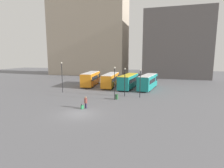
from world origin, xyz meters
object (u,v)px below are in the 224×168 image
bus_2 (129,81)px  lamp_post_1 (62,75)px  lamp_post_0 (125,80)px  lamp_post_2 (115,81)px  bus_1 (111,79)px  traveler (86,101)px  suitcase (82,107)px  trash_bin (117,97)px  bus_0 (91,78)px  lamp_post_3 (140,81)px  bus_3 (148,81)px

bus_2 → lamp_post_1: 14.89m
lamp_post_0 → lamp_post_2: size_ratio=0.93×
bus_2 → lamp_post_2: (-0.23, -11.76, 1.58)m
bus_1 → bus_2: bearing=-108.4°
traveler → lamp_post_2: lamp_post_2 is taller
suitcase → lamp_post_1: lamp_post_1 is taller
bus_1 → suitcase: bearing=179.7°
bus_2 → lamp_post_0: (0.83, -8.48, 1.38)m
suitcase → lamp_post_2: bearing=-6.0°
trash_bin → bus_2: bearing=90.1°
bus_0 → bus_2: (9.86, -1.22, -0.10)m
suitcase → lamp_post_2: size_ratio=0.13×
lamp_post_1 → lamp_post_2: 12.21m
lamp_post_3 → trash_bin: lamp_post_3 is taller
traveler → lamp_post_1: (-9.17, 9.06, 2.56)m
bus_1 → lamp_post_0: lamp_post_0 is taller
bus_3 → traveler: 19.19m
lamp_post_0 → lamp_post_3: lamp_post_0 is taller
bus_3 → trash_bin: bearing=167.5°
bus_1 → bus_3: 9.09m
bus_0 → bus_2: bearing=-105.0°
lamp_post_1 → trash_bin: lamp_post_1 is taller
bus_3 → lamp_post_2: lamp_post_2 is taller
lamp_post_0 → bus_2: bearing=95.6°
lamp_post_0 → lamp_post_2: (-1.06, -3.27, 0.20)m
bus_2 → suitcase: size_ratio=13.59×
bus_2 → lamp_post_0: 8.63m
bus_0 → suitcase: bus_0 is taller
bus_1 → suitcase: 19.25m
lamp_post_2 → suitcase: bearing=-115.8°
bus_2 → traveler: (-2.85, -17.65, -0.69)m
bus_0 → bus_1: bus_0 is taller
suitcase → traveler: bearing=-28.9°
lamp_post_3 → bus_2: bearing=112.5°
lamp_post_2 → trash_bin: (0.24, 0.51, -2.85)m
lamp_post_1 → lamp_post_3: size_ratio=1.22×
bus_0 → trash_bin: (9.87, -12.47, -1.37)m
trash_bin → lamp_post_0: bearing=73.6°
bus_3 → trash_bin: size_ratio=11.74×
bus_3 → bus_2: bearing=99.9°
bus_0 → suitcase: 20.38m
lamp_post_2 → bus_1: bearing=108.7°
suitcase → trash_bin: size_ratio=0.87×
suitcase → bus_1: bearing=23.8°
bus_3 → suitcase: bus_3 is taller
bus_1 → lamp_post_0: bearing=-155.0°
bus_0 → lamp_post_0: lamp_post_0 is taller
trash_bin → bus_1: bearing=110.4°
bus_0 → lamp_post_0: 14.49m
bus_2 → lamp_post_2: size_ratio=1.81×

